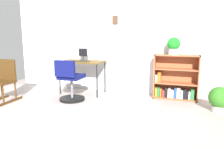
# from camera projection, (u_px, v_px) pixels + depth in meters

# --- Properties ---
(ground_plane) EXTENTS (6.24, 6.24, 0.00)m
(ground_plane) POSITION_uv_depth(u_px,v_px,m) (71.00, 125.00, 3.19)
(ground_plane) COLOR #A59591
(wall_back) EXTENTS (5.20, 0.12, 2.47)m
(wall_back) POSITION_uv_depth(u_px,v_px,m) (115.00, 39.00, 4.97)
(wall_back) COLOR silver
(wall_back) RESTS_ON ground_plane
(desk) EXTENTS (0.99, 0.57, 0.75)m
(desk) POSITION_uv_depth(u_px,v_px,m) (82.00, 64.00, 4.87)
(desk) COLOR brown
(desk) RESTS_ON ground_plane
(monitor) EXTENTS (0.20, 0.16, 0.28)m
(monitor) POSITION_uv_depth(u_px,v_px,m) (83.00, 55.00, 4.93)
(monitor) COLOR #262628
(monitor) RESTS_ON desk
(keyboard) EXTENTS (0.42, 0.12, 0.02)m
(keyboard) POSITION_uv_depth(u_px,v_px,m) (80.00, 61.00, 4.73)
(keyboard) COLOR #2E2C1A
(keyboard) RESTS_ON desk
(office_chair) EXTENTS (0.52, 0.55, 0.85)m
(office_chair) POSITION_uv_depth(u_px,v_px,m) (70.00, 83.00, 4.33)
(office_chair) COLOR black
(office_chair) RESTS_ON ground_plane
(rocking_chair) EXTENTS (0.42, 0.64, 0.84)m
(rocking_chair) POSITION_uv_depth(u_px,v_px,m) (4.00, 80.00, 4.32)
(rocking_chair) COLOR #452B11
(rocking_chair) RESTS_ON ground_plane
(bookshelf_low) EXTENTS (0.90, 0.30, 0.93)m
(bookshelf_low) POSITION_uv_depth(u_px,v_px,m) (175.00, 80.00, 4.51)
(bookshelf_low) COLOR #A25633
(bookshelf_low) RESTS_ON ground_plane
(potted_plant_on_shelf) EXTENTS (0.26, 0.26, 0.35)m
(potted_plant_on_shelf) POSITION_uv_depth(u_px,v_px,m) (174.00, 45.00, 4.35)
(potted_plant_on_shelf) COLOR #B7B2A8
(potted_plant_on_shelf) RESTS_ON bookshelf_low
(potted_plant_floor) EXTENTS (0.38, 0.38, 0.45)m
(potted_plant_floor) POSITION_uv_depth(u_px,v_px,m) (220.00, 99.00, 3.70)
(potted_plant_floor) COLOR #B7B2A8
(potted_plant_floor) RESTS_ON ground_plane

